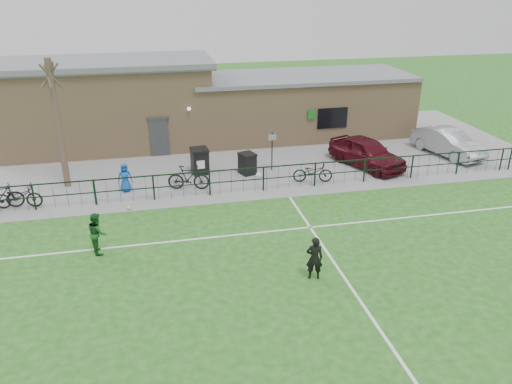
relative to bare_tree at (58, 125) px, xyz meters
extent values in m
plane|color=#1F5619|center=(8.00, -10.50, -3.00)|extent=(90.00, 90.00, 0.00)
cube|color=gray|center=(8.00, 3.00, -2.99)|extent=(34.00, 13.00, 0.02)
cube|color=white|center=(8.00, -2.70, -3.00)|extent=(28.00, 0.10, 0.01)
cube|color=white|center=(8.00, -6.50, -3.00)|extent=(28.00, 0.10, 0.01)
cube|color=white|center=(10.00, -10.50, -3.00)|extent=(0.10, 16.00, 0.01)
cube|color=black|center=(8.00, -2.50, -2.40)|extent=(28.00, 0.10, 1.20)
cylinder|color=#4E3A2F|center=(0.00, 0.00, 0.00)|extent=(0.30, 0.30, 6.00)
cube|color=black|center=(6.37, 0.38, -2.38)|extent=(0.88, 0.97, 1.20)
cube|color=black|center=(8.68, -0.26, -2.47)|extent=(0.89, 0.94, 1.01)
cylinder|color=black|center=(10.02, 0.02, -1.98)|extent=(0.07, 0.07, 2.00)
imported|color=#470C16|center=(14.99, -0.47, -2.22)|extent=(3.32, 4.81, 1.52)
imported|color=#97999E|center=(20.13, 0.27, -2.26)|extent=(2.55, 4.59, 1.43)
imported|color=black|center=(-2.42, -2.16, -2.41)|extent=(1.98, 0.91, 1.15)
imported|color=black|center=(-1.71, -2.11, -2.46)|extent=(2.04, 0.84, 1.04)
imported|color=black|center=(5.62, -1.63, -2.39)|extent=(2.02, 0.97, 1.17)
imported|color=black|center=(11.56, -1.97, -2.48)|extent=(1.99, 1.04, 1.00)
imported|color=#134FB5|center=(2.74, -1.27, -2.30)|extent=(0.71, 0.50, 1.37)
imported|color=black|center=(8.99, -9.99, -2.24)|extent=(0.62, 0.48, 1.53)
sphere|color=white|center=(7.86, -6.63, -0.53)|extent=(0.22, 0.22, 0.22)
imported|color=#17511F|center=(1.92, -6.70, -2.23)|extent=(0.74, 0.87, 1.54)
sphere|color=white|center=(2.89, -3.32, -2.90)|extent=(0.20, 0.20, 0.20)
cube|color=tan|center=(8.00, 6.00, -1.25)|extent=(24.00, 5.00, 3.50)
cube|color=tan|center=(1.76, 6.00, 1.10)|extent=(11.52, 5.00, 1.20)
cube|color=slate|center=(1.76, 6.00, 1.82)|extent=(12.02, 5.40, 0.28)
cube|color=slate|center=(13.28, 6.00, 0.60)|extent=(13.44, 5.30, 0.22)
cube|color=#383A3D|center=(4.50, 3.47, -1.95)|extent=(1.00, 0.08, 2.10)
cube|color=black|center=(14.50, 3.47, -1.40)|extent=(1.80, 0.08, 1.20)
cube|color=#19661E|center=(13.20, 3.42, -1.10)|extent=(0.45, 0.04, 0.55)
camera|label=1|loc=(4.15, -23.33, 6.24)|focal=35.00mm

